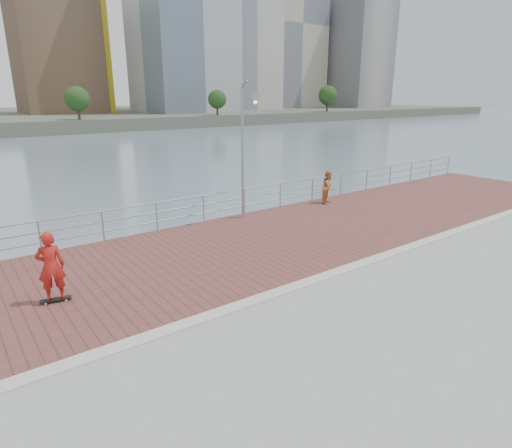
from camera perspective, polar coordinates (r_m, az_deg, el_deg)
water at (r=12.91m, az=5.53°, el=-16.30°), size 400.00×400.00×0.00m
seawall at (r=9.98m, az=27.00°, el=-22.62°), size 40.00×24.00×2.00m
brick_lane at (r=14.57m, az=-3.77°, el=-3.38°), size 40.00×6.80×0.02m
curb at (r=11.92m, az=5.81°, el=-8.11°), size 40.00×0.40×0.06m
guardrail at (r=17.19m, az=-10.01°, el=1.96°), size 39.06×0.06×1.13m
street_lamp at (r=17.28m, az=-1.09°, el=12.71°), size 0.39×1.13×5.33m
skateboard at (r=12.09m, az=-25.14°, el=-9.08°), size 0.76×0.33×0.08m
skateboarder at (r=11.75m, az=-25.69°, el=-5.08°), size 0.72×0.55×1.78m
bystander at (r=20.79m, az=9.63°, el=4.86°), size 0.92×0.84×1.55m
skyline at (r=120.38m, az=-19.58°, el=25.38°), size 233.00×41.00×64.87m
shoreline_trees at (r=87.16m, az=-24.49°, el=15.03°), size 144.64×5.13×6.84m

